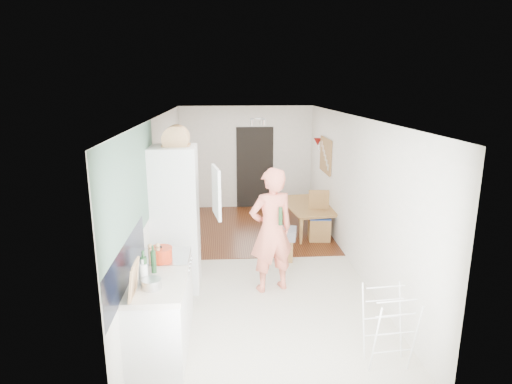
{
  "coord_description": "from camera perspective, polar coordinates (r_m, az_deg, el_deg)",
  "views": [
    {
      "loc": [
        -0.54,
        -6.83,
        3.0
      ],
      "look_at": [
        -0.01,
        0.2,
        1.22
      ],
      "focal_mm": 30.0,
      "sensor_mm": 36.0,
      "label": 1
    }
  ],
  "objects": [
    {
      "name": "doorway_recess",
      "position": [
        10.53,
        -0.16,
        3.24
      ],
      "size": [
        0.9,
        0.04,
        2.0
      ],
      "primitive_type": "cube",
      "color": "black",
      "rests_on": "room_shell"
    },
    {
      "name": "person",
      "position": [
        6.2,
        2.08,
        -3.67
      ],
      "size": [
        0.93,
        0.75,
        2.2
      ],
      "primitive_type": "imported",
      "rotation": [
        0.0,
        0.0,
        3.46
      ],
      "color": "#F27A61",
      "rests_on": "floor"
    },
    {
      "name": "drying_rack",
      "position": [
        5.05,
        17.24,
        -17.0
      ],
      "size": [
        0.48,
        0.44,
        0.87
      ],
      "primitive_type": null,
      "rotation": [
        0.0,
        0.0,
        0.09
      ],
      "color": "white",
      "rests_on": "floor"
    },
    {
      "name": "sage_wall_panel",
      "position": [
        5.08,
        -16.12,
        0.56
      ],
      "size": [
        0.02,
        3.0,
        1.3
      ],
      "primitive_type": "cube",
      "color": "slate",
      "rests_on": "room_shell"
    },
    {
      "name": "bottle_a",
      "position": [
        4.79,
        -14.69,
        -10.04
      ],
      "size": [
        0.08,
        0.08,
        0.3
      ],
      "primitive_type": "cylinder",
      "rotation": [
        0.0,
        0.0,
        -0.25
      ],
      "color": "#1F4422",
      "rests_on": "worktop"
    },
    {
      "name": "bottle_c",
      "position": [
        4.79,
        -14.76,
        -10.5
      ],
      "size": [
        0.1,
        0.1,
        0.23
      ],
      "primitive_type": "cylinder",
      "rotation": [
        0.0,
        0.0,
        -0.1
      ],
      "color": "silver",
      "rests_on": "worktop"
    },
    {
      "name": "tile_splashback",
      "position": [
        4.78,
        -16.8,
        -9.19
      ],
      "size": [
        0.02,
        1.9,
        0.5
      ],
      "primitive_type": "cube",
      "color": "black",
      "rests_on": "room_shell"
    },
    {
      "name": "stool",
      "position": [
        7.56,
        3.74,
        -7.56
      ],
      "size": [
        0.35,
        0.35,
        0.4
      ],
      "primitive_type": null,
      "rotation": [
        0.0,
        0.0,
        -0.13
      ],
      "color": "olive",
      "rests_on": "floor"
    },
    {
      "name": "chopping_boards",
      "position": [
        4.5,
        -16.0,
        -11.23
      ],
      "size": [
        0.13,
        0.28,
        0.38
      ],
      "primitive_type": null,
      "rotation": [
        0.0,
        0.0,
        0.32
      ],
      "color": "tan",
      "rests_on": "worktop"
    },
    {
      "name": "floor",
      "position": [
        7.48,
        0.22,
        -9.44
      ],
      "size": [
        3.2,
        7.0,
        0.01
      ],
      "primitive_type": "cube",
      "color": "silver",
      "rests_on": "ground"
    },
    {
      "name": "wall_sconce",
      "position": [
        9.69,
        8.22,
        6.64
      ],
      "size": [
        0.18,
        0.18,
        0.16
      ],
      "primitive_type": "cone",
      "color": "maroon",
      "rests_on": "room_shell"
    },
    {
      "name": "red_casserole",
      "position": [
        5.33,
        -12.6,
        -8.13
      ],
      "size": [
        0.34,
        0.34,
        0.17
      ],
      "primitive_type": "cylinder",
      "rotation": [
        0.0,
        0.0,
        -0.18
      ],
      "color": "red",
      "rests_on": "cooker_top"
    },
    {
      "name": "fridge_housing",
      "position": [
        6.39,
        -10.66,
        -3.57
      ],
      "size": [
        0.66,
        0.66,
        2.15
      ],
      "primitive_type": "cube",
      "color": "white",
      "rests_on": "room_shell"
    },
    {
      "name": "worktop",
      "position": [
        4.83,
        -13.2,
        -12.07
      ],
      "size": [
        0.62,
        0.92,
        0.06
      ],
      "primitive_type": "cube",
      "color": "beige",
      "rests_on": "room_shell"
    },
    {
      "name": "pinboard_frame",
      "position": [
        9.1,
        9.2,
        4.84
      ],
      "size": [
        0.0,
        0.94,
        0.74
      ],
      "primitive_type": "cube",
      "color": "olive",
      "rests_on": "room_shell"
    },
    {
      "name": "pepper_mill_back",
      "position": [
        5.26,
        -12.91,
        -8.26
      ],
      "size": [
        0.06,
        0.06,
        0.2
      ],
      "primitive_type": "cylinder",
      "rotation": [
        0.0,
        0.0,
        -0.06
      ],
      "color": "tan",
      "rests_on": "worktop"
    },
    {
      "name": "steel_pan",
      "position": [
        4.69,
        -13.74,
        -11.81
      ],
      "size": [
        0.25,
        0.25,
        0.1
      ],
      "primitive_type": "cylinder",
      "rotation": [
        0.0,
        0.0,
        0.28
      ],
      "color": "#BDBDC0",
      "rests_on": "worktop"
    },
    {
      "name": "dining_table",
      "position": [
        9.03,
        7.03,
        -3.66
      ],
      "size": [
        0.97,
        1.5,
        0.49
      ],
      "primitive_type": "imported",
      "rotation": [
        0.0,
        0.0,
        1.71
      ],
      "color": "olive",
      "rests_on": "floor"
    },
    {
      "name": "fridge_interior",
      "position": [
        6.24,
        -8.03,
        0.62
      ],
      "size": [
        0.02,
        0.52,
        0.66
      ],
      "primitive_type": "cube",
      "color": "white",
      "rests_on": "room_shell"
    },
    {
      "name": "grey_drape",
      "position": [
        7.44,
        3.83,
        -5.54
      ],
      "size": [
        0.46,
        0.46,
        0.18
      ],
      "primitive_type": "cube",
      "rotation": [
        0.0,
        0.0,
        -0.21
      ],
      "color": "gray",
      "rests_on": "stool"
    },
    {
      "name": "cooker_top",
      "position": [
        5.5,
        -12.03,
        -8.54
      ],
      "size": [
        0.6,
        0.6,
        0.04
      ],
      "primitive_type": "cube",
      "color": "#BDBDC0",
      "rests_on": "room_shell"
    },
    {
      "name": "pepper_mill_front",
      "position": [
        5.28,
        -13.88,
        -8.27
      ],
      "size": [
        0.06,
        0.06,
        0.2
      ],
      "primitive_type": "cylinder",
      "rotation": [
        0.0,
        0.0,
        -0.16
      ],
      "color": "tan",
      "rests_on": "worktop"
    },
    {
      "name": "fridge_door",
      "position": [
        5.93,
        -5.32,
        0.0
      ],
      "size": [
        0.14,
        0.56,
        0.7
      ],
      "primitive_type": "cube",
      "rotation": [
        0.0,
        0.0,
        -1.4
      ],
      "color": "white",
      "rests_on": "room_shell"
    },
    {
      "name": "range_cooker",
      "position": [
        5.69,
        -11.79,
        -12.82
      ],
      "size": [
        0.6,
        0.6,
        0.88
      ],
      "primitive_type": "cube",
      "color": "white",
      "rests_on": "room_shell"
    },
    {
      "name": "held_bottle",
      "position": [
        6.05,
        3.27,
        -3.23
      ],
      "size": [
        0.06,
        0.06,
        0.26
      ],
      "primitive_type": "cylinder",
      "color": "#1F4422",
      "rests_on": "person"
    },
    {
      "name": "base_cabinet",
      "position": [
        5.05,
        -12.9,
        -16.76
      ],
      "size": [
        0.6,
        0.9,
        0.86
      ],
      "primitive_type": "cube",
      "color": "white",
      "rests_on": "room_shell"
    },
    {
      "name": "dining_chair",
      "position": [
        8.47,
        8.47,
        -3.24
      ],
      "size": [
        0.44,
        0.44,
        0.97
      ],
      "primitive_type": null,
      "rotation": [
        0.0,
        0.0,
        -0.09
      ],
      "color": "olive",
      "rests_on": "floor"
    },
    {
      "name": "bottle_b",
      "position": [
        5.02,
        -13.5,
        -9.04
      ],
      "size": [
        0.06,
        0.06,
        0.26
      ],
      "primitive_type": "cylinder",
      "rotation": [
        0.0,
        0.0,
        0.06
      ],
      "color": "#1F4422",
      "rests_on": "worktop"
    },
    {
      "name": "bread_bin",
      "position": [
        6.19,
        -10.61,
        7.03
      ],
      "size": [
        0.43,
        0.41,
        0.2
      ],
      "primitive_type": null,
      "rotation": [
        0.0,
        0.0,
        0.12
      ],
      "color": "tan",
      "rests_on": "fridge_housing"
    },
    {
      "name": "pinboard",
      "position": [
        9.1,
        9.29,
        4.84
      ],
      "size": [
        0.03,
        0.9,
        0.7
      ],
      "primitive_type": "cube",
      "color": "tan",
      "rests_on": "room_shell"
    },
    {
      "name": "wood_floor_overlay",
      "position": [
        9.2,
        -0.67,
        -4.8
      ],
      "size": [
        3.2,
        3.3,
        0.01
      ],
      "primitive_type": "cube",
      "color": "#5D3117",
      "rests_on": "room_shell"
    },
    {
      "name": "room_shell",
      "position": [
        7.07,
        0.23,
        -0.12
      ],
      "size": [
        3.2,
        7.0,
        2.5
      ],
      "primitive_type": null,
      "color": "white",
      "rests_on": "ground"
    }
  ]
}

